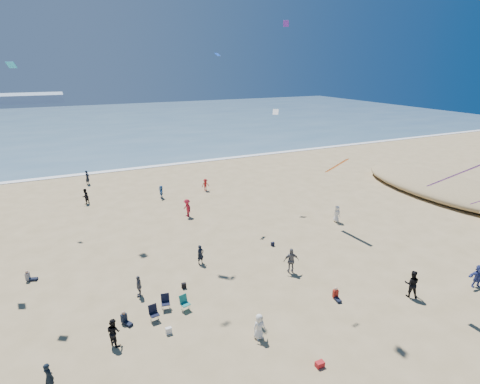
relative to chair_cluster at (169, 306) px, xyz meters
name	(u,v)px	position (x,y,z in m)	size (l,w,h in m)	color
ocean	(91,124)	(2.28, 85.69, -0.47)	(220.00, 100.00, 0.06)	#476B84
surf_line	(120,170)	(2.28, 35.69, -0.46)	(220.00, 1.20, 0.08)	white
standing_flyers	(227,233)	(7.19, 7.48, 0.36)	(27.93, 37.60, 1.95)	white
seated_group	(209,341)	(1.21, -3.81, -0.08)	(19.41, 22.24, 0.84)	silver
chair_cluster	(169,306)	(0.00, 0.00, 0.00)	(2.70, 1.49, 1.00)	black
white_tote	(169,331)	(-0.50, -1.81, -0.30)	(0.35, 0.20, 0.40)	silver
black_backpack	(184,286)	(1.67, 2.29, -0.31)	(0.30, 0.22, 0.38)	black
cooler	(320,364)	(5.86, -7.57, -0.35)	(0.45, 0.30, 0.30)	red
navy_bag	(273,244)	(10.44, 5.21, -0.33)	(0.28, 0.18, 0.34)	black
kites_aloft	(276,68)	(9.34, 3.60, 14.00)	(43.67, 37.75, 30.25)	orange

